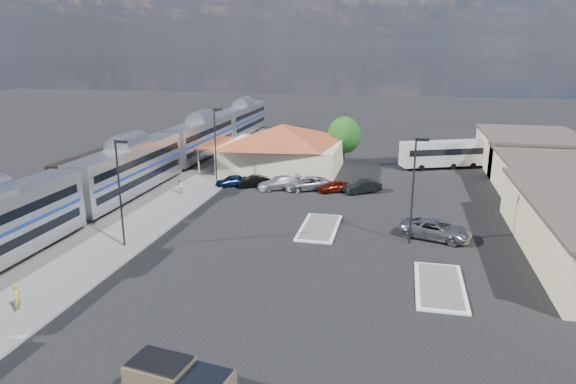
# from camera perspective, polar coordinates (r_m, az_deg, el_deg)

# --- Properties ---
(ground) EXTENTS (280.00, 280.00, 0.00)m
(ground) POSITION_cam_1_polar(r_m,az_deg,el_deg) (45.92, -1.85, -4.53)
(ground) COLOR black
(ground) RESTS_ON ground
(railbed) EXTENTS (16.00, 100.00, 0.12)m
(railbed) POSITION_cam_1_polar(r_m,az_deg,el_deg) (61.07, -19.38, -0.20)
(railbed) COLOR #4C4944
(railbed) RESTS_ON ground
(platform) EXTENTS (5.50, 92.00, 0.18)m
(platform) POSITION_cam_1_polar(r_m,az_deg,el_deg) (55.17, -12.46, -1.29)
(platform) COLOR gray
(platform) RESTS_ON ground
(passenger_train) EXTENTS (3.00, 104.00, 5.55)m
(passenger_train) POSITION_cam_1_polar(r_m,az_deg,el_deg) (58.97, -17.08, 2.27)
(passenger_train) COLOR silver
(passenger_train) RESTS_ON ground
(freight_cars) EXTENTS (2.80, 46.00, 4.00)m
(freight_cars) POSITION_cam_1_polar(r_m,az_deg,el_deg) (64.50, -20.51, 2.22)
(freight_cars) COLOR black
(freight_cars) RESTS_ON ground
(station_depot) EXTENTS (18.35, 12.24, 6.20)m
(station_depot) POSITION_cam_1_polar(r_m,az_deg,el_deg) (68.67, -0.64, 5.03)
(station_depot) COLOR #C4B48F
(station_depot) RESTS_ON ground
(buildings_east) EXTENTS (14.40, 51.40, 4.80)m
(buildings_east) POSITION_cam_1_polar(r_m,az_deg,el_deg) (60.18, 28.75, 0.68)
(buildings_east) COLOR #C6B28C
(buildings_east) RESTS_ON ground
(traffic_island_south) EXTENTS (3.30, 7.50, 0.21)m
(traffic_island_south) POSITION_cam_1_polar(r_m,az_deg,el_deg) (46.98, 3.50, -3.94)
(traffic_island_south) COLOR silver
(traffic_island_south) RESTS_ON ground
(traffic_island_north) EXTENTS (3.30, 7.50, 0.21)m
(traffic_island_north) POSITION_cam_1_polar(r_m,az_deg,el_deg) (37.39, 16.52, -9.96)
(traffic_island_north) COLOR silver
(traffic_island_north) RESTS_ON ground
(lamp_plat_s) EXTENTS (1.08, 0.25, 9.00)m
(lamp_plat_s) POSITION_cam_1_polar(r_m,az_deg,el_deg) (43.07, -18.15, 0.74)
(lamp_plat_s) COLOR black
(lamp_plat_s) RESTS_ON ground
(lamp_plat_n) EXTENTS (1.08, 0.25, 9.00)m
(lamp_plat_n) POSITION_cam_1_polar(r_m,az_deg,el_deg) (62.54, -8.02, 5.87)
(lamp_plat_n) COLOR black
(lamp_plat_n) RESTS_ON ground
(lamp_lot) EXTENTS (1.08, 0.25, 9.00)m
(lamp_lot) POSITION_cam_1_polar(r_m,az_deg,el_deg) (43.06, 13.89, 1.07)
(lamp_lot) COLOR black
(lamp_lot) RESTS_ON ground
(tree_depot) EXTENTS (4.71, 4.71, 6.63)m
(tree_depot) POSITION_cam_1_polar(r_m,az_deg,el_deg) (73.11, 6.25, 6.30)
(tree_depot) COLOR #382314
(tree_depot) RESTS_ON ground
(suv) EXTENTS (6.57, 4.45, 1.67)m
(suv) POSITION_cam_1_polar(r_m,az_deg,el_deg) (46.04, 16.12, -4.01)
(suv) COLOR gray
(suv) RESTS_ON ground
(coach_bus) EXTENTS (11.57, 6.74, 3.69)m
(coach_bus) POSITION_cam_1_polar(r_m,az_deg,el_deg) (72.94, 16.78, 4.19)
(coach_bus) COLOR silver
(coach_bus) RESTS_ON ground
(person_a) EXTENTS (0.59, 0.76, 1.84)m
(person_a) POSITION_cam_1_polar(r_m,az_deg,el_deg) (36.22, -27.87, -10.35)
(person_a) COLOR gold
(person_a) RESTS_ON platform
(person_b) EXTENTS (0.84, 0.98, 1.76)m
(person_b) POSITION_cam_1_polar(r_m,az_deg,el_deg) (58.52, -11.96, 0.70)
(person_b) COLOR silver
(person_b) RESTS_ON platform
(parked_car_a) EXTENTS (4.09, 3.57, 1.33)m
(parked_car_a) POSITION_cam_1_polar(r_m,az_deg,el_deg) (61.36, -6.22, 1.27)
(parked_car_a) COLOR #0D1E45
(parked_car_a) RESTS_ON ground
(parked_car_b) EXTENTS (4.09, 3.32, 1.31)m
(parked_car_b) POSITION_cam_1_polar(r_m,az_deg,el_deg) (60.89, -3.86, 1.21)
(parked_car_b) COLOR black
(parked_car_b) RESTS_ON ground
(parked_car_c) EXTENTS (5.43, 4.71, 1.50)m
(parked_car_c) POSITION_cam_1_polar(r_m,az_deg,el_deg) (59.79, -1.00, 1.06)
(parked_car_c) COLOR beige
(parked_car_c) RESTS_ON ground
(parked_car_d) EXTENTS (5.92, 4.79, 1.50)m
(parked_car_d) POSITION_cam_1_polar(r_m,az_deg,el_deg) (59.43, 2.07, 0.96)
(parked_car_d) COLOR #909498
(parked_car_d) RESTS_ON ground
(parked_car_e) EXTENTS (4.07, 3.34, 1.31)m
(parked_car_e) POSITION_cam_1_polar(r_m,az_deg,el_deg) (58.70, 5.09, 0.62)
(parked_car_e) COLOR maroon
(parked_car_e) RESTS_ON ground
(parked_car_f) EXTENTS (4.52, 3.77, 1.46)m
(parked_car_f) POSITION_cam_1_polar(r_m,az_deg,el_deg) (58.67, 8.23, 0.59)
(parked_car_f) COLOR black
(parked_car_f) RESTS_ON ground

